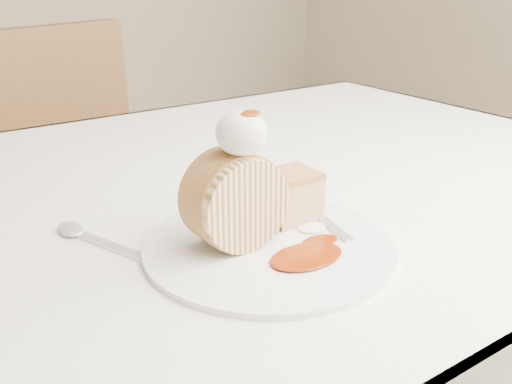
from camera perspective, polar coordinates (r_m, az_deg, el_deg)
table at (r=0.82m, az=-5.64°, el=-5.31°), size 1.40×0.90×0.75m
chair_far at (r=1.66m, az=-20.57°, el=2.07°), size 0.55×0.55×0.90m
plate at (r=0.61m, az=1.31°, el=-5.42°), size 0.28×0.28×0.01m
roulade_slice at (r=0.59m, az=-2.09°, el=-0.83°), size 0.10×0.06×0.10m
cake_chunk at (r=0.66m, az=3.41°, el=-0.66°), size 0.06×0.06×0.05m
whipped_cream at (r=0.56m, az=-1.47°, el=5.90°), size 0.05×0.05×0.05m
caramel_drizzle at (r=0.56m, az=-0.74°, el=8.42°), size 0.03×0.02×0.01m
caramel_pool at (r=0.58m, az=5.05°, el=-6.41°), size 0.09×0.06×0.00m
fork at (r=0.66m, az=6.84°, el=-2.84°), size 0.06×0.16×0.00m
spoon at (r=0.62m, az=-13.26°, el=-5.66°), size 0.08×0.16×0.00m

